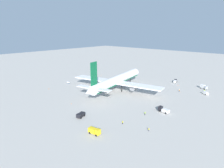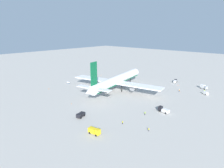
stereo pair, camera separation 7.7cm
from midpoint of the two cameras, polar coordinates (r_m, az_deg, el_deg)
The scene contains 18 objects.
ground_plane at distance 143.06m, azimuth 1.64°, elevation -1.70°, with size 600.00×600.00×0.00m, color #ADA8A0.
airliner at distance 139.90m, azimuth 1.39°, elevation 1.05°, with size 73.28×69.70×24.81m.
service_truck_0 at distance 84.20m, azimuth -5.29°, elevation -13.74°, with size 2.91×5.76×2.75m.
service_truck_1 at distance 99.91m, azimuth -9.34°, elevation -9.05°, with size 5.40×3.70×2.38m.
service_truck_2 at distance 171.03m, azimuth 18.30°, elevation 0.85°, with size 6.46×3.72×2.36m.
service_truck_3 at distance 160.28m, azimuth 25.58°, elevation -0.75°, with size 4.18×5.74×3.03m.
service_truck_4 at distance 108.01m, azimuth 15.04°, elevation -7.41°, with size 3.08×6.41×2.80m.
service_van at distance 147.27m, azimuth 26.00°, elevation -2.40°, with size 3.99×4.85×1.97m.
baggage_cart_0 at distance 163.91m, azimuth -12.92°, elevation 0.45°, with size 1.73×3.28×1.43m.
ground_worker_0 at distance 152.78m, azimuth 25.78°, elevation -1.83°, with size 0.55×0.55×1.72m.
ground_worker_1 at distance 102.80m, azimuth 9.78°, elevation -8.59°, with size 0.52×0.52×1.75m.
ground_worker_2 at distance 87.74m, azimuth 10.89°, elevation -13.17°, with size 0.53×0.53×1.64m.
ground_worker_3 at distance 146.65m, azimuth 19.39°, elevation -1.82°, with size 0.53×0.53×1.71m.
ground_worker_4 at distance 92.37m, azimuth 3.18°, elevation -11.35°, with size 0.48×0.48×1.61m.
traffic_cone_0 at distance 118.18m, azimuth -12.00°, elevation -5.74°, with size 0.36×0.36×0.55m, color orange.
traffic_cone_1 at distance 189.52m, azimuth -3.31°, elevation 2.72°, with size 0.36×0.36×0.55m, color orange.
traffic_cone_2 at distance 152.45m, azimuth -18.31°, elevation -1.30°, with size 0.36×0.36×0.55m, color orange.
traffic_cone_3 at distance 163.31m, azimuth 19.15°, elevation -0.27°, with size 0.36×0.36×0.55m, color orange.
Camera 1 is at (-104.15, -88.25, 42.80)m, focal length 30.72 mm.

